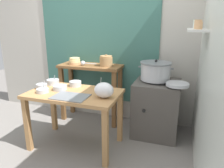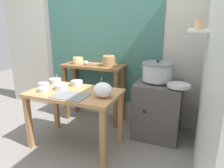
% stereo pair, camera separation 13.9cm
% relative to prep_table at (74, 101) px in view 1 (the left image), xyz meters
% --- Properties ---
extents(ground_plane, '(9.00, 9.00, 0.00)m').
position_rel_prep_table_xyz_m(ground_plane, '(0.08, -0.06, -0.61)').
color(ground_plane, gray).
extents(wall_back, '(4.40, 0.12, 2.60)m').
position_rel_prep_table_xyz_m(wall_back, '(0.16, 1.03, 0.69)').
color(wall_back, '#B2ADA3').
rests_on(wall_back, ground).
extents(wall_right, '(0.30, 3.20, 2.60)m').
position_rel_prep_table_xyz_m(wall_right, '(1.48, 0.14, 0.69)').
color(wall_right, silver).
rests_on(wall_right, ground).
extents(prep_table, '(1.10, 0.66, 0.72)m').
position_rel_prep_table_xyz_m(prep_table, '(0.00, 0.00, 0.00)').
color(prep_table, '#B27F4C').
rests_on(prep_table, ground).
extents(back_shelf_table, '(0.96, 0.40, 0.90)m').
position_rel_prep_table_xyz_m(back_shelf_table, '(-0.12, 0.77, 0.07)').
color(back_shelf_table, brown).
rests_on(back_shelf_table, ground).
extents(stove_block, '(0.60, 0.61, 0.78)m').
position_rel_prep_table_xyz_m(stove_block, '(0.92, 0.64, -0.23)').
color(stove_block, '#4C4742').
rests_on(stove_block, ground).
extents(steamer_pot, '(0.46, 0.41, 0.28)m').
position_rel_prep_table_xyz_m(steamer_pot, '(0.88, 0.66, 0.29)').
color(steamer_pot, '#B7BABF').
rests_on(steamer_pot, stove_block).
extents(clay_pot, '(0.19, 0.19, 0.18)m').
position_rel_prep_table_xyz_m(clay_pot, '(0.14, 0.77, 0.37)').
color(clay_pot, '#A37A4C').
rests_on(clay_pot, back_shelf_table).
extents(bowl_stack_enamel, '(0.18, 0.18, 0.10)m').
position_rel_prep_table_xyz_m(bowl_stack_enamel, '(-0.37, 0.75, 0.34)').
color(bowl_stack_enamel, tan).
rests_on(bowl_stack_enamel, back_shelf_table).
extents(ladle, '(0.25, 0.07, 0.07)m').
position_rel_prep_table_xyz_m(ladle, '(-0.20, 0.70, 0.33)').
color(ladle, '#B7BABF').
rests_on(ladle, back_shelf_table).
extents(serving_tray, '(0.40, 0.28, 0.01)m').
position_rel_prep_table_xyz_m(serving_tray, '(0.05, -0.17, 0.12)').
color(serving_tray, slate).
rests_on(serving_tray, prep_table).
extents(plastic_bag, '(0.22, 0.17, 0.17)m').
position_rel_prep_table_xyz_m(plastic_bag, '(0.41, -0.06, 0.20)').
color(plastic_bag, white).
rests_on(plastic_bag, prep_table).
extents(wide_pan, '(0.28, 0.28, 0.04)m').
position_rel_prep_table_xyz_m(wide_pan, '(1.17, 0.45, 0.19)').
color(wide_pan, '#B7BABF').
rests_on(wide_pan, stove_block).
extents(prep_bowl_0, '(0.15, 0.15, 0.15)m').
position_rel_prep_table_xyz_m(prep_bowl_0, '(-0.35, -0.13, 0.14)').
color(prep_bowl_0, '#B7BABF').
rests_on(prep_bowl_0, prep_table).
extents(prep_bowl_1, '(0.14, 0.14, 0.06)m').
position_rel_prep_table_xyz_m(prep_bowl_1, '(-0.46, 0.00, 0.14)').
color(prep_bowl_1, '#B7BABF').
rests_on(prep_bowl_1, prep_table).
extents(prep_bowl_2, '(0.16, 0.16, 0.07)m').
position_rel_prep_table_xyz_m(prep_bowl_2, '(-0.10, 0.23, 0.15)').
color(prep_bowl_2, '#B7BABF').
rests_on(prep_bowl_2, prep_table).
extents(prep_bowl_3, '(0.17, 0.17, 0.13)m').
position_rel_prep_table_xyz_m(prep_bowl_3, '(-0.43, 0.21, 0.15)').
color(prep_bowl_3, '#B7BABF').
rests_on(prep_bowl_3, prep_table).
extents(prep_bowl_4, '(0.10, 0.10, 0.16)m').
position_rel_prep_table_xyz_m(prep_bowl_4, '(0.26, 0.18, 0.14)').
color(prep_bowl_4, '#B7BABF').
rests_on(prep_bowl_4, prep_table).
extents(prep_bowl_5, '(0.17, 0.17, 0.06)m').
position_rel_prep_table_xyz_m(prep_bowl_5, '(-0.21, 0.03, 0.14)').
color(prep_bowl_5, '#B7BABF').
rests_on(prep_bowl_5, prep_table).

